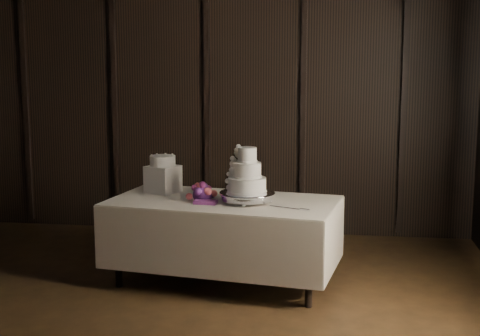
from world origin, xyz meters
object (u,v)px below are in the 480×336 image
(wedding_cake, at_px, (244,175))
(bouquet, at_px, (202,193))
(display_table, at_px, (223,238))
(box_pedestal, at_px, (163,179))
(cake_stand, at_px, (247,198))
(small_cake, at_px, (163,161))

(wedding_cake, distance_m, bouquet, 0.41)
(display_table, relative_size, box_pedestal, 8.17)
(bouquet, bearing_deg, cake_stand, -2.74)
(display_table, xyz_separation_m, cake_stand, (0.22, -0.08, 0.39))
(cake_stand, distance_m, box_pedestal, 0.91)
(wedding_cake, bearing_deg, box_pedestal, 160.18)
(display_table, xyz_separation_m, small_cake, (-0.62, 0.27, 0.64))
(cake_stand, xyz_separation_m, wedding_cake, (-0.03, -0.02, 0.20))
(box_pedestal, bearing_deg, display_table, -23.81)
(cake_stand, height_order, small_cake, small_cake)
(cake_stand, distance_m, bouquet, 0.40)
(cake_stand, height_order, wedding_cake, wedding_cake)
(small_cake, bearing_deg, box_pedestal, 0.00)
(wedding_cake, bearing_deg, display_table, 158.21)
(display_table, xyz_separation_m, box_pedestal, (-0.62, 0.27, 0.47))
(cake_stand, xyz_separation_m, small_cake, (-0.84, 0.35, 0.25))
(bouquet, height_order, box_pedestal, box_pedestal)
(display_table, bearing_deg, bouquet, -151.85)
(box_pedestal, bearing_deg, bouquet, -36.99)
(box_pedestal, height_order, small_cake, small_cake)
(bouquet, distance_m, small_cake, 0.60)
(wedding_cake, relative_size, small_cake, 1.65)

